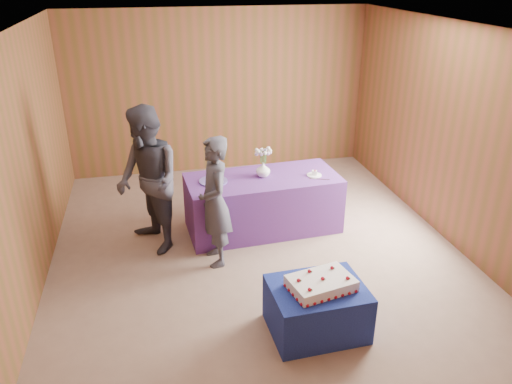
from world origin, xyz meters
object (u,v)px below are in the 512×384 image
object	(u,v)px
cake_table	(317,309)
vase	(263,170)
guest_right	(148,181)
serving_table	(263,203)
sheet_cake	(321,283)
guest_left	(215,202)

from	to	relation	value
cake_table	vase	bearing A→B (deg)	88.36
guest_right	serving_table	bearing A→B (deg)	75.02
sheet_cake	vase	distance (m)	2.22
sheet_cake	vase	world-z (taller)	vase
cake_table	serving_table	xyz separation A→B (m)	(-0.04, 2.16, 0.12)
cake_table	sheet_cake	bearing A→B (deg)	-44.58
vase	guest_left	size ratio (longest dim) A/B	0.12
serving_table	vase	world-z (taller)	vase
vase	guest_left	world-z (taller)	guest_left
cake_table	sheet_cake	world-z (taller)	sheet_cake
vase	guest_right	distance (m)	1.50
cake_table	sheet_cake	size ratio (longest dim) A/B	1.29
cake_table	serving_table	bearing A→B (deg)	88.60
vase	sheet_cake	bearing A→B (deg)	-88.73
guest_left	cake_table	bearing A→B (deg)	22.94
sheet_cake	guest_right	distance (m)	2.52
serving_table	guest_right	xyz separation A→B (m)	(-1.47, -0.20, 0.54)
serving_table	guest_right	size ratio (longest dim) A/B	1.09
cake_table	serving_table	distance (m)	2.16
serving_table	guest_left	distance (m)	1.09
sheet_cake	guest_right	world-z (taller)	guest_right
vase	serving_table	bearing A→B (deg)	-107.04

